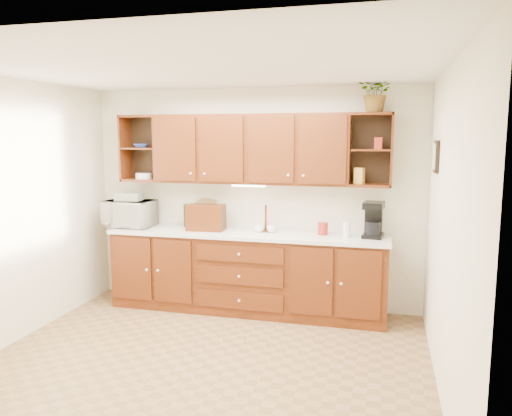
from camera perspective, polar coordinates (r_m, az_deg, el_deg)
The scene contains 26 objects.
floor at distance 4.75m, azimuth -5.93°, elevation -17.24°, with size 4.00×4.00×0.00m, color olive.
ceiling at distance 4.33m, azimuth -6.46°, elevation 15.63°, with size 4.00×4.00×0.00m, color white.
back_wall at distance 6.01m, azimuth -0.30°, elevation 1.15°, with size 4.00×4.00×0.00m, color #EFE8C9.
left_wall at distance 5.39m, azimuth -26.51°, elevation -0.53°, with size 3.50×3.50×0.00m, color #EFE8C9.
right_wall at distance 4.11m, azimuth 20.96°, elevation -2.67°, with size 3.50×3.50×0.00m, color #EFE8C9.
base_cabinets at distance 5.89m, azimuth -1.05°, elevation -7.44°, with size 3.20×0.60×0.90m, color #361906.
countertop at distance 5.77m, azimuth -1.08°, elevation -2.97°, with size 3.24×0.64×0.04m, color silver.
upper_cabinets at distance 5.80m, azimuth -0.62°, elevation 6.77°, with size 3.20×0.33×0.80m.
undercabinet_light at distance 5.78m, azimuth -0.85°, elevation 2.57°, with size 0.40×0.05×0.03m, color white.
framed_picture at distance 4.94m, azimuth 19.90°, elevation 5.55°, with size 0.03×0.24×0.30m, color black.
wicker_basket at distance 6.23m, azimuth -12.96°, elevation -1.47°, with size 0.22×0.22×0.15m, color olive.
microwave at distance 6.30m, azimuth -14.23°, elevation -0.61°, with size 0.58×0.39×0.32m, color beige.
towel_stack at distance 6.27m, azimuth -14.30°, elevation 1.25°, with size 0.30×0.22×0.09m, color tan.
wine_bottle at distance 6.15m, azimuth -7.92°, elevation -0.84°, with size 0.07×0.07×0.28m, color black.
woven_tray at distance 6.14m, azimuth -5.76°, elevation -2.04°, with size 0.36×0.36×0.02m, color olive.
bread_box at distance 5.90m, azimuth -5.73°, elevation -1.09°, with size 0.43×0.27×0.30m, color #361906.
mug_tree at distance 5.79m, azimuth 1.12°, elevation -2.24°, with size 0.29×0.28×0.31m.
canister_red at distance 5.66m, azimuth 7.64°, elevation -2.35°, with size 0.11×0.11×0.14m, color maroon.
canister_white at distance 5.56m, azimuth 10.33°, elevation -2.45°, with size 0.08×0.08×0.17m, color white.
canister_yellow at distance 5.58m, azimuth 13.50°, elevation -2.81°, with size 0.08×0.08×0.11m, color gold.
coffee_maker at distance 5.61m, azimuth 13.27°, elevation -1.36°, with size 0.24×0.29×0.39m.
bowl_stack at distance 6.27m, azimuth -12.96°, elevation 6.95°, with size 0.19×0.19×0.05m, color #294198.
plate_stack at distance 6.29m, azimuth -12.69°, elevation 3.60°, with size 0.20×0.20×0.07m, color white.
pantry_box_yellow at distance 5.59m, azimuth 11.72°, elevation 3.62°, with size 0.10×0.08×0.18m, color gold.
pantry_box_red at distance 5.57m, azimuth 13.83°, elevation 7.20°, with size 0.08×0.07×0.12m, color maroon.
potted_plant at distance 5.58m, azimuth 13.64°, elevation 12.73°, with size 0.38×0.33×0.42m, color #999999.
Camera 1 is at (1.52, -4.01, 2.03)m, focal length 35.00 mm.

